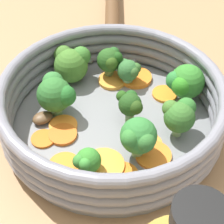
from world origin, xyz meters
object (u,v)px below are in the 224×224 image
Objects in this scene: carrot_slice_0 at (79,180)px; skillet at (112,124)px; carrot_slice_3 at (148,144)px; carrot_slice_5 at (121,177)px; broccoli_floret_8 at (71,63)px; carrot_slice_2 at (104,165)px; broccoli_floret_3 at (138,137)px; broccoli_floret_5 at (56,93)px; broccoli_floret_2 at (87,161)px; carrot_slice_10 at (153,155)px; carrot_slice_11 at (136,78)px; carrot_slice_4 at (63,134)px; broccoli_floret_0 at (180,115)px; broccoli_floret_6 at (110,60)px; broccoli_floret_7 at (130,104)px; broccoli_floret_4 at (185,82)px; broccoli_floret_1 at (129,70)px; carrot_slice_8 at (64,165)px; carrot_slice_1 at (63,126)px; carrot_slice_7 at (112,80)px; mushroom_piece_0 at (43,118)px.

skillet is at bearing 119.25° from carrot_slice_0.
carrot_slice_0 is 0.89× the size of carrot_slice_3.
broccoli_floret_8 is (-0.18, 0.06, 0.03)m from carrot_slice_5.
broccoli_floret_3 is at bearing 71.98° from carrot_slice_2.
carrot_slice_5 is 0.75× the size of broccoli_floret_5.
carrot_slice_5 is 0.76× the size of broccoli_floret_8.
carrot_slice_2 is 1.37× the size of broccoli_floret_2.
carrot_slice_11 reaches higher than carrot_slice_10.
broccoli_floret_0 is (0.08, 0.11, 0.03)m from carrot_slice_4.
broccoli_floret_6 is 0.09m from broccoli_floret_7.
broccoli_floret_4 is (-0.04, 0.14, 0.03)m from carrot_slice_5.
broccoli_floret_1 is 0.70× the size of broccoli_floret_3.
carrot_slice_8 is at bearing -31.90° from carrot_slice_4.
skillet is 0.09m from carrot_slice_11.
broccoli_floret_8 reaches higher than carrot_slice_4.
skillet is 5.50× the size of broccoli_floret_0.
carrot_slice_1 is 0.12m from broccoli_floret_1.
carrot_slice_0 is at bearing -60.75° from skillet.
broccoli_floret_0 is at bearing 30.35° from broccoli_floret_7.
broccoli_floret_6 reaches higher than broccoli_floret_1.
skillet is 0.11m from broccoli_floret_8.
carrot_slice_10 is (0.00, 0.05, 0.00)m from carrot_slice_5.
carrot_slice_0 is 0.66× the size of broccoli_floret_0.
carrot_slice_5 is at bearing -35.95° from carrot_slice_7.
broccoli_floret_2 is at bearing -59.72° from carrot_slice_11.
broccoli_floret_3 is at bearing -92.41° from broccoli_floret_0.
broccoli_floret_4 is (0.09, 0.05, 0.03)m from carrot_slice_7.
broccoli_floret_0 is 1.37× the size of broccoli_floret_2.
skillet is at bearing 147.09° from carrot_slice_5.
broccoli_floret_4 reaches higher than broccoli_floret_5.
carrot_slice_1 is at bearing -176.85° from carrot_slice_5.
mushroom_piece_0 is (-0.12, -0.12, -0.02)m from broccoli_floret_0.
mushroom_piece_0 is (-0.05, -0.07, 0.01)m from skillet.
skillet is 0.11m from broccoli_floret_4.
carrot_slice_3 is 0.77× the size of broccoli_floret_6.
carrot_slice_11 is at bearing 118.75° from carrot_slice_0.
carrot_slice_4 is 0.12m from carrot_slice_7.
carrot_slice_0 is 0.08m from broccoli_floret_3.
broccoli_floret_6 is (-0.15, 0.05, 0.03)m from carrot_slice_10.
broccoli_floret_2 is (0.09, -0.15, 0.02)m from carrot_slice_11.
carrot_slice_2 reaches higher than carrot_slice_8.
broccoli_floret_2 reaches higher than carrot_slice_11.
carrot_slice_5 is 0.16m from broccoli_floret_1.
carrot_slice_11 is at bearing 41.71° from broccoli_floret_6.
carrot_slice_3 is 0.06m from carrot_slice_5.
carrot_slice_0 is 0.19m from carrot_slice_11.
broccoli_floret_8 reaches higher than carrot_slice_1.
carrot_slice_5 is at bearing -90.82° from carrot_slice_10.
broccoli_floret_3 and broccoli_floret_4 have the same top height.
broccoli_floret_5 is 2.06× the size of mushroom_piece_0.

